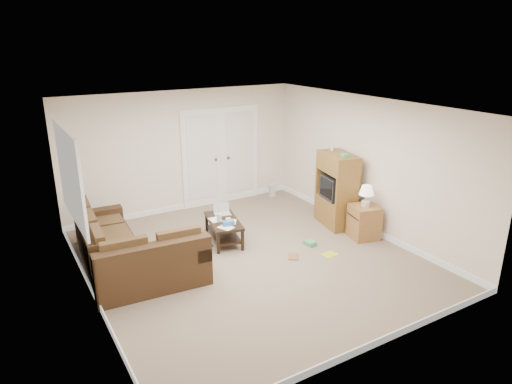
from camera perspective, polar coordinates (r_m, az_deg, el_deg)
floor at (r=7.64m, az=-0.77°, el=-8.29°), size 5.50×5.50×0.00m
ceiling at (r=6.88m, az=-0.87°, el=10.60°), size 5.00×5.50×0.02m
wall_left at (r=6.38m, az=-20.72°, el=-2.93°), size 0.02×5.50×2.50m
wall_right at (r=8.63m, az=13.75°, el=3.26°), size 0.02×5.50×2.50m
wall_back at (r=9.56m, az=-9.08°, el=5.05°), size 5.00×0.02×2.50m
wall_front at (r=5.14m, az=14.79°, el=-7.57°), size 5.00×0.02×2.50m
baseboards at (r=7.62m, az=-0.78°, el=-7.95°), size 5.00×5.50×0.10m
french_doors at (r=9.91m, az=-4.38°, el=4.44°), size 1.80×0.05×2.13m
window_left at (r=7.23m, az=-22.21°, el=1.90°), size 0.05×1.92×1.42m
sectional_sofa at (r=7.41m, az=-16.00°, el=-7.37°), size 1.73×2.62×0.78m
coffee_table at (r=8.20m, az=-4.06°, el=-4.66°), size 0.71×1.09×0.68m
tv_armoire at (r=8.87m, az=10.04°, el=0.32°), size 0.66×0.97×1.52m
side_cabinet at (r=8.48m, az=13.38°, el=-3.33°), size 0.57×0.57×1.00m
space_heater at (r=10.49m, az=2.05°, el=0.23°), size 0.14×0.12×0.29m
floor_magazine at (r=7.87m, az=9.20°, el=-7.71°), size 0.27×0.22×0.01m
floor_greenbox at (r=8.14m, az=6.76°, el=-6.37°), size 0.17×0.21×0.08m
floor_book at (r=7.70m, az=4.07°, el=-8.07°), size 0.27×0.28×0.02m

